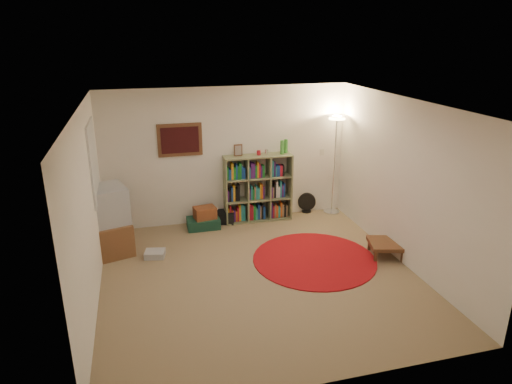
{
  "coord_description": "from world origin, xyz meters",
  "views": [
    {
      "loc": [
        -1.56,
        -5.69,
        3.39
      ],
      "look_at": [
        0.1,
        0.6,
        1.1
      ],
      "focal_mm": 32.0,
      "sensor_mm": 36.0,
      "label": 1
    }
  ],
  "objects_px": {
    "tv_stand": "(110,221)",
    "side_table": "(386,244)",
    "bookshelf": "(257,189)",
    "floor_lamp": "(336,133)",
    "suitcase": "(203,223)",
    "floor_fan": "(307,203)"
  },
  "relations": [
    {
      "from": "suitcase",
      "to": "floor_fan",
      "type": "bearing_deg",
      "value": 7.33
    },
    {
      "from": "floor_lamp",
      "to": "side_table",
      "type": "height_order",
      "value": "floor_lamp"
    },
    {
      "from": "tv_stand",
      "to": "floor_fan",
      "type": "bearing_deg",
      "value": -4.31
    },
    {
      "from": "tv_stand",
      "to": "suitcase",
      "type": "relative_size",
      "value": 1.89
    },
    {
      "from": "side_table",
      "to": "floor_fan",
      "type": "bearing_deg",
      "value": 104.85
    },
    {
      "from": "floor_fan",
      "to": "tv_stand",
      "type": "xyz_separation_m",
      "value": [
        -3.66,
        -0.8,
        0.33
      ]
    },
    {
      "from": "floor_fan",
      "to": "floor_lamp",
      "type": "bearing_deg",
      "value": 5.43
    },
    {
      "from": "tv_stand",
      "to": "side_table",
      "type": "height_order",
      "value": "tv_stand"
    },
    {
      "from": "tv_stand",
      "to": "floor_lamp",
      "type": "bearing_deg",
      "value": -7.59
    },
    {
      "from": "floor_lamp",
      "to": "floor_fan",
      "type": "relative_size",
      "value": 4.85
    },
    {
      "from": "floor_lamp",
      "to": "suitcase",
      "type": "distance_m",
      "value": 2.99
    },
    {
      "from": "floor_lamp",
      "to": "tv_stand",
      "type": "bearing_deg",
      "value": -170.99
    },
    {
      "from": "suitcase",
      "to": "side_table",
      "type": "relative_size",
      "value": 0.91
    },
    {
      "from": "bookshelf",
      "to": "tv_stand",
      "type": "height_order",
      "value": "bookshelf"
    },
    {
      "from": "tv_stand",
      "to": "side_table",
      "type": "relative_size",
      "value": 1.73
    },
    {
      "from": "bookshelf",
      "to": "suitcase",
      "type": "bearing_deg",
      "value": -170.92
    },
    {
      "from": "floor_fan",
      "to": "side_table",
      "type": "bearing_deg",
      "value": -53.17
    },
    {
      "from": "bookshelf",
      "to": "floor_lamp",
      "type": "bearing_deg",
      "value": -1.14
    },
    {
      "from": "side_table",
      "to": "bookshelf",
      "type": "bearing_deg",
      "value": 128.77
    },
    {
      "from": "tv_stand",
      "to": "suitcase",
      "type": "bearing_deg",
      "value": 2.99
    },
    {
      "from": "bookshelf",
      "to": "suitcase",
      "type": "height_order",
      "value": "bookshelf"
    },
    {
      "from": "tv_stand",
      "to": "side_table",
      "type": "bearing_deg",
      "value": -33.56
    }
  ]
}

